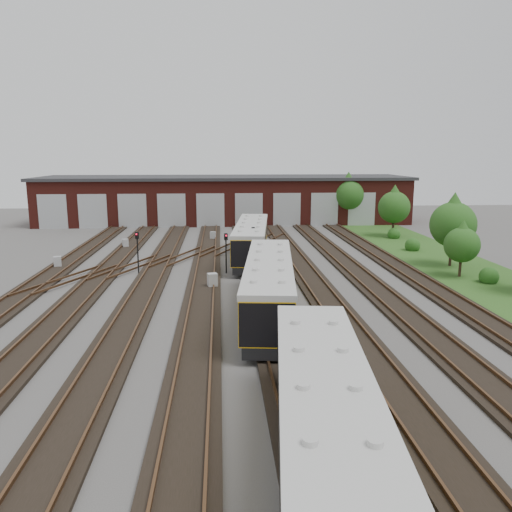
{
  "coord_description": "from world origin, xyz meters",
  "views": [
    {
      "loc": [
        -0.76,
        -30.9,
        9.26
      ],
      "look_at": [
        1.82,
        4.8,
        2.0
      ],
      "focal_mm": 35.0,
      "sensor_mm": 36.0,
      "label": 1
    }
  ],
  "objects": [
    {
      "name": "grass_verge",
      "position": [
        19.0,
        10.0,
        0.03
      ],
      "size": [
        8.0,
        55.0,
        0.05
      ],
      "primitive_type": "cube",
      "color": "#224818",
      "rests_on": "ground"
    },
    {
      "name": "relay_cabinet_2",
      "position": [
        -1.37,
        3.38,
        0.54
      ],
      "size": [
        0.76,
        0.69,
        1.08
      ],
      "primitive_type": "cube",
      "rotation": [
        0.0,
        0.0,
        0.25
      ],
      "color": "#A5A7AA",
      "rests_on": "ground"
    },
    {
      "name": "relay_cabinet_4",
      "position": [
        2.0,
        14.05,
        0.51
      ],
      "size": [
        0.75,
        0.69,
        1.01
      ],
      "primitive_type": "cube",
      "rotation": [
        0.0,
        0.0,
        0.37
      ],
      "color": "#A5A7AA",
      "rests_on": "ground"
    },
    {
      "name": "ground",
      "position": [
        0.0,
        0.0,
        0.0
      ],
      "size": [
        120.0,
        120.0,
        0.0
      ],
      "primitive_type": "plane",
      "color": "#464341",
      "rests_on": "ground"
    },
    {
      "name": "tree_3",
      "position": [
        17.64,
        5.34,
        2.85
      ],
      "size": [
        2.68,
        2.68,
        4.44
      ],
      "color": "#2F1F15",
      "rests_on": "ground"
    },
    {
      "name": "track_network",
      "position": [
        -0.17,
        0.59,
        0.11
      ],
      "size": [
        30.4,
        70.0,
        0.33
      ],
      "color": "black",
      "rests_on": "ground"
    },
    {
      "name": "signal_mast_3",
      "position": [
        -0.33,
        7.93,
        2.07
      ],
      "size": [
        0.29,
        0.28,
        3.22
      ],
      "rotation": [
        0.0,
        0.0,
        0.21
      ],
      "color": "black",
      "rests_on": "ground"
    },
    {
      "name": "tree_1",
      "position": [
        19.08,
        24.65,
        3.85
      ],
      "size": [
        3.62,
        3.62,
        5.99
      ],
      "color": "#2F1F15",
      "rests_on": "ground"
    },
    {
      "name": "metro_train",
      "position": [
        2.0,
        -3.12,
        1.86
      ],
      "size": [
        4.19,
        46.69,
        2.99
      ],
      "rotation": [
        0.0,
        0.0,
        -0.11
      ],
      "color": "black",
      "rests_on": "ground"
    },
    {
      "name": "signal_mast_0",
      "position": [
        -7.26,
        8.05,
        2.17
      ],
      "size": [
        0.3,
        0.28,
        3.39
      ],
      "rotation": [
        0.0,
        0.0,
        -0.19
      ],
      "color": "black",
      "rests_on": "ground"
    },
    {
      "name": "tree_0",
      "position": [
        16.36,
        35.0,
        4.58
      ],
      "size": [
        4.3,
        4.3,
        7.12
      ],
      "color": "#2F1F15",
      "rests_on": "ground"
    },
    {
      "name": "relay_cabinet_0",
      "position": [
        -14.34,
        10.76,
        0.49
      ],
      "size": [
        0.7,
        0.64,
        0.99
      ],
      "primitive_type": "cube",
      "rotation": [
        0.0,
        0.0,
        0.27
      ],
      "color": "#A5A7AA",
      "rests_on": "ground"
    },
    {
      "name": "signal_mast_1",
      "position": [
        1.96,
        9.91,
        2.18
      ],
      "size": [
        0.3,
        0.28,
        3.41
      ],
      "rotation": [
        0.0,
        0.0,
        0.2
      ],
      "color": "black",
      "rests_on": "ground"
    },
    {
      "name": "relay_cabinet_3",
      "position": [
        -1.59,
        23.96,
        0.46
      ],
      "size": [
        0.66,
        0.6,
        0.93
      ],
      "primitive_type": "cube",
      "rotation": [
        0.0,
        0.0,
        -0.29
      ],
      "color": "#A5A7AA",
      "rests_on": "ground"
    },
    {
      "name": "bush_2",
      "position": [
        18.1,
        16.13,
        0.74
      ],
      "size": [
        1.48,
        1.48,
        1.48
      ],
      "primitive_type": "sphere",
      "color": "#1C4814",
      "rests_on": "ground"
    },
    {
      "name": "tree_2",
      "position": [
        18.62,
        9.07,
        4.04
      ],
      "size": [
        3.79,
        3.79,
        6.28
      ],
      "color": "#2F1F15",
      "rests_on": "ground"
    },
    {
      "name": "signal_mast_2",
      "position": [
        2.43,
        7.95,
        1.8
      ],
      "size": [
        0.24,
        0.22,
        2.83
      ],
      "rotation": [
        0.0,
        0.0,
        0.22
      ],
      "color": "black",
      "rests_on": "ground"
    },
    {
      "name": "bush_0",
      "position": [
        18.9,
        3.37,
        0.7
      ],
      "size": [
        1.4,
        1.4,
        1.4
      ],
      "primitive_type": "sphere",
      "color": "#1C4814",
      "rests_on": "ground"
    },
    {
      "name": "maintenance_shed",
      "position": [
        -0.01,
        39.97,
        3.2
      ],
      "size": [
        51.0,
        12.5,
        6.35
      ],
      "color": "#561B15",
      "rests_on": "ground"
    },
    {
      "name": "relay_cabinet_1",
      "position": [
        -10.38,
        19.6,
        0.47
      ],
      "size": [
        0.7,
        0.65,
        0.93
      ],
      "primitive_type": "cube",
      "rotation": [
        0.0,
        0.0,
        0.41
      ],
      "color": "#A5A7AA",
      "rests_on": "ground"
    },
    {
      "name": "bush_1",
      "position": [
        18.8,
        23.44,
        0.72
      ],
      "size": [
        1.44,
        1.44,
        1.44
      ],
      "primitive_type": "sphere",
      "color": "#1C4814",
      "rests_on": "ground"
    }
  ]
}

